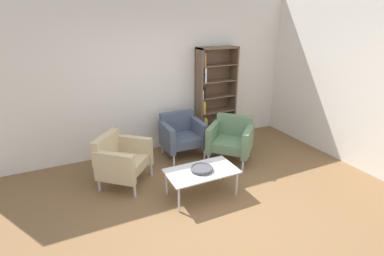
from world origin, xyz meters
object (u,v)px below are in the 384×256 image
at_px(coffee_table_low, 202,172).
at_px(decorative_bowl, 202,168).
at_px(armchair_spare_guest, 121,159).
at_px(armchair_by_bookshelf, 231,138).
at_px(armchair_near_window, 182,134).
at_px(bookshelf_tall, 213,98).

height_order(coffee_table_low, decorative_bowl, decorative_bowl).
relative_size(decorative_bowl, armchair_spare_guest, 0.34).
bearing_deg(coffee_table_low, decorative_bowl, 86.42).
bearing_deg(decorative_bowl, armchair_by_bookshelf, 38.13).
distance_m(coffee_table_low, armchair_near_window, 1.36).
xyz_separation_m(decorative_bowl, armchair_by_bookshelf, (0.98, 0.77, -0.02)).
xyz_separation_m(bookshelf_tall, armchair_near_window, (-0.85, -0.36, -0.51)).
relative_size(armchair_by_bookshelf, armchair_near_window, 1.22).
distance_m(decorative_bowl, armchair_by_bookshelf, 1.25).
xyz_separation_m(coffee_table_low, decorative_bowl, (0.00, 0.00, 0.07)).
bearing_deg(bookshelf_tall, armchair_spare_guest, -157.20).
bearing_deg(decorative_bowl, bookshelf_tall, 56.62).
distance_m(decorative_bowl, armchair_near_window, 1.36).
relative_size(coffee_table_low, armchair_spare_guest, 1.05).
relative_size(armchair_by_bookshelf, armchair_spare_guest, 1.00).
bearing_deg(coffee_table_low, armchair_by_bookshelf, 38.13).
bearing_deg(armchair_near_window, armchair_by_bookshelf, -37.47).
relative_size(coffee_table_low, decorative_bowl, 3.12).
height_order(armchair_by_bookshelf, armchair_spare_guest, same).
bearing_deg(armchair_spare_guest, decorative_bowl, -89.47).
relative_size(bookshelf_tall, armchair_near_window, 2.44).
height_order(bookshelf_tall, armchair_spare_guest, bookshelf_tall).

